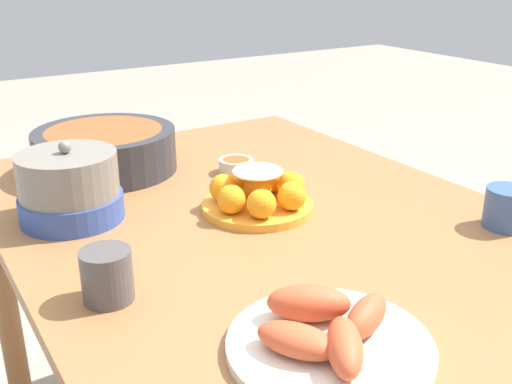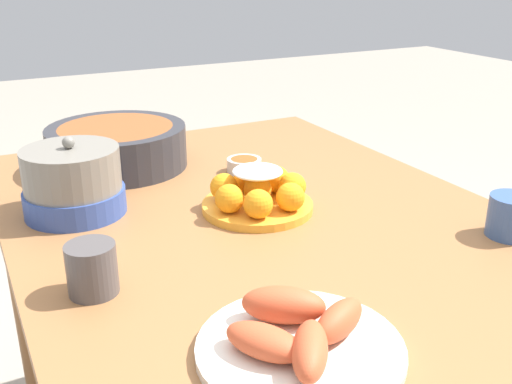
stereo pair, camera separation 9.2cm
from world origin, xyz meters
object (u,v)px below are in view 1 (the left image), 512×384
at_px(cup_far, 107,275).
at_px(sauce_bowl, 236,165).
at_px(cake_plate, 259,194).
at_px(cup_near, 507,208).
at_px(warming_pot, 70,187).
at_px(dining_table, 254,259).
at_px(seafood_platter, 328,335).
at_px(serving_bowl, 105,149).

bearing_deg(cup_far, sauce_bowl, -49.13).
relative_size(cake_plate, sauce_bowl, 2.74).
relative_size(cake_plate, cup_near, 2.67).
bearing_deg(cake_plate, warming_pot, 64.41).
xyz_separation_m(cake_plate, sauce_bowl, (0.22, -0.07, -0.02)).
xyz_separation_m(dining_table, cup_far, (-0.17, 0.36, 0.15)).
height_order(sauce_bowl, cup_near, cup_near).
height_order(cup_near, warming_pot, warming_pot).
distance_m(cake_plate, seafood_platter, 0.46).
xyz_separation_m(dining_table, seafood_platter, (-0.43, 0.16, 0.13)).
bearing_deg(sauce_bowl, warming_pot, 98.71).
bearing_deg(sauce_bowl, seafood_platter, 159.42).
bearing_deg(warming_pot, cake_plate, -115.59).
relative_size(dining_table, serving_bowl, 3.75).
bearing_deg(serving_bowl, dining_table, -156.95).
distance_m(dining_table, cup_far, 0.42).
distance_m(cake_plate, serving_bowl, 0.43).
xyz_separation_m(cake_plate, seafood_platter, (-0.43, 0.17, -0.01)).
bearing_deg(cake_plate, cup_near, -131.61).
distance_m(seafood_platter, cup_far, 0.33).
height_order(cup_far, warming_pot, warming_pot).
relative_size(dining_table, seafood_platter, 4.59).
xyz_separation_m(dining_table, cake_plate, (-0.00, -0.01, 0.14)).
xyz_separation_m(serving_bowl, seafood_platter, (-0.82, -0.01, -0.03)).
distance_m(serving_bowl, cup_far, 0.59).
height_order(dining_table, serving_bowl, serving_bowl).
distance_m(seafood_platter, warming_pot, 0.61).
height_order(sauce_bowl, seafood_platter, seafood_platter).
distance_m(cup_near, cup_far, 0.73).
height_order(dining_table, cup_far, cup_far).
height_order(dining_table, cup_near, cup_near).
xyz_separation_m(serving_bowl, warming_pot, (-0.24, 0.15, 0.01)).
bearing_deg(cup_far, warming_pot, -7.09).
relative_size(cake_plate, warming_pot, 1.13).
bearing_deg(serving_bowl, warming_pot, 147.77).
xyz_separation_m(seafood_platter, cup_far, (0.27, 0.20, 0.02)).
bearing_deg(sauce_bowl, cake_plate, 161.14).
distance_m(seafood_platter, cup_near, 0.53).
distance_m(dining_table, warming_pot, 0.39).
bearing_deg(seafood_platter, cup_far, 36.35).
height_order(cake_plate, cup_near, cake_plate).
bearing_deg(cake_plate, dining_table, 69.09).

